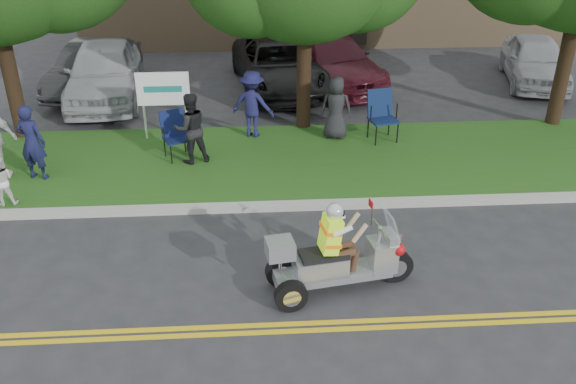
{
  "coord_description": "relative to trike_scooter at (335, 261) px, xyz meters",
  "views": [
    {
      "loc": [
        -0.82,
        -7.42,
        5.93
      ],
      "look_at": [
        -0.22,
        2.0,
        0.93
      ],
      "focal_mm": 38.0,
      "sensor_mm": 36.0,
      "label": 1
    }
  ],
  "objects": [
    {
      "name": "ground",
      "position": [
        -0.4,
        -0.38,
        -0.55
      ],
      "size": [
        120.0,
        120.0,
        0.0
      ],
      "primitive_type": "plane",
      "color": "#28282B",
      "rests_on": "ground"
    },
    {
      "name": "centerline_near",
      "position": [
        -0.4,
        -0.96,
        -0.54
      ],
      "size": [
        60.0,
        0.1,
        0.01
      ],
      "primitive_type": "cube",
      "color": "gold",
      "rests_on": "ground"
    },
    {
      "name": "centerline_far",
      "position": [
        -0.4,
        -0.8,
        -0.54
      ],
      "size": [
        60.0,
        0.1,
        0.01
      ],
      "primitive_type": "cube",
      "color": "gold",
      "rests_on": "ground"
    },
    {
      "name": "curb",
      "position": [
        -0.4,
        2.67,
        -0.49
      ],
      "size": [
        60.0,
        0.25,
        0.12
      ],
      "primitive_type": "cube",
      "color": "#A8A89E",
      "rests_on": "ground"
    },
    {
      "name": "grass_verge",
      "position": [
        -0.4,
        4.82,
        -0.5
      ],
      "size": [
        60.0,
        4.0,
        0.1
      ],
      "primitive_type": "cube",
      "color": "#2A5015",
      "rests_on": "ground"
    },
    {
      "name": "business_sign",
      "position": [
        -3.3,
        6.22,
        0.71
      ],
      "size": [
        1.25,
        0.06,
        1.75
      ],
      "color": "silver",
      "rests_on": "ground"
    },
    {
      "name": "trike_scooter",
      "position": [
        0.0,
        0.0,
        0.0
      ],
      "size": [
        2.41,
        0.96,
        1.58
      ],
      "rotation": [
        0.0,
        0.0,
        0.17
      ],
      "color": "black",
      "rests_on": "ground"
    },
    {
      "name": "lawn_chair_a",
      "position": [
        1.9,
        5.87,
        0.23
      ],
      "size": [
        0.75,
        0.77,
        1.2
      ],
      "rotation": [
        0.0,
        0.0,
        0.2
      ],
      "color": "black",
      "rests_on": "grass_verge"
    },
    {
      "name": "lawn_chair_b",
      "position": [
        -2.97,
        5.12,
        0.15
      ],
      "size": [
        0.76,
        0.77,
        1.07
      ],
      "rotation": [
        0.0,
        0.0,
        0.44
      ],
      "color": "black",
      "rests_on": "grass_verge"
    },
    {
      "name": "spectator_adult_left",
      "position": [
        -5.81,
        4.19,
        0.37
      ],
      "size": [
        0.67,
        0.53,
        1.63
      ],
      "primitive_type": "imported",
      "rotation": [
        0.0,
        0.0,
        2.88
      ],
      "color": "#16183E",
      "rests_on": "grass_verge"
    },
    {
      "name": "spectator_adult_mid",
      "position": [
        -2.58,
        4.8,
        0.35
      ],
      "size": [
        0.93,
        0.82,
        1.6
      ],
      "primitive_type": "imported",
      "rotation": [
        0.0,
        0.0,
        3.47
      ],
      "color": "black",
      "rests_on": "grass_verge"
    },
    {
      "name": "spectator_chair_a",
      "position": [
        -1.2,
        6.24,
        0.37
      ],
      "size": [
        1.2,
        0.94,
        1.63
      ],
      "primitive_type": "imported",
      "rotation": [
        0.0,
        0.0,
        2.78
      ],
      "color": "#1A1A48",
      "rests_on": "grass_verge"
    },
    {
      "name": "spectator_chair_b",
      "position": [
        0.81,
        5.98,
        0.32
      ],
      "size": [
        0.84,
        0.65,
        1.53
      ],
      "primitive_type": "imported",
      "rotation": [
        0.0,
        0.0,
        2.91
      ],
      "color": "black",
      "rests_on": "grass_verge"
    },
    {
      "name": "child_right",
      "position": [
        -6.11,
        3.02,
        0.06
      ],
      "size": [
        0.56,
        0.48,
        1.01
      ],
      "primitive_type": "imported",
      "rotation": [
        0.0,
        0.0,
        3.36
      ],
      "color": "silver",
      "rests_on": "grass_verge"
    },
    {
      "name": "parked_car_far_left",
      "position": [
        -5.4,
        9.49,
        0.28
      ],
      "size": [
        2.39,
        5.01,
        1.65
      ],
      "primitive_type": "imported",
      "rotation": [
        0.0,
        0.0,
        0.09
      ],
      "color": "#B3B5BB",
      "rests_on": "ground"
    },
    {
      "name": "parked_car_left",
      "position": [
        -5.9,
        10.35,
        0.16
      ],
      "size": [
        2.28,
        4.5,
        1.41
      ],
      "primitive_type": "imported",
      "rotation": [
        0.0,
        0.0,
        -0.19
      ],
      "color": "#272729",
      "rests_on": "ground"
    },
    {
      "name": "parked_car_mid",
      "position": [
        -0.37,
        10.19,
        0.16
      ],
      "size": [
        3.0,
        5.4,
        1.43
      ],
      "primitive_type": "imported",
      "rotation": [
        0.0,
        0.0,
        0.13
      ],
      "color": "black",
      "rests_on": "ground"
    },
    {
      "name": "parked_car_right",
      "position": [
        1.29,
        10.62,
        0.18
      ],
      "size": [
        3.4,
        5.43,
        1.47
      ],
      "primitive_type": "imported",
      "rotation": [
        0.0,
        0.0,
        0.28
      ],
      "color": "#48101C",
      "rests_on": "ground"
    },
    {
      "name": "parked_car_far_right",
      "position": [
        7.6,
        10.25,
        0.16
      ],
      "size": [
        2.64,
        4.48,
        1.43
      ],
      "primitive_type": "imported",
      "rotation": [
        0.0,
        0.0,
        -0.24
      ],
      "color": "#9EA0A5",
      "rests_on": "ground"
    }
  ]
}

